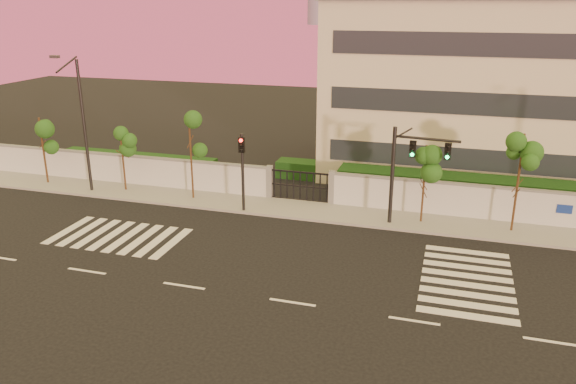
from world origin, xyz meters
name	(u,v)px	position (x,y,z in m)	size (l,w,h in m)	color
ground	(292,302)	(0.00, 0.00, 0.00)	(120.00, 120.00, 0.00)	black
sidewalk	(342,214)	(0.00, 10.50, 0.07)	(60.00, 3.00, 0.15)	gray
perimeter_wall	(349,190)	(0.10, 12.00, 1.07)	(60.00, 0.36, 2.20)	silver
hedge_row	(373,183)	(1.17, 14.74, 0.82)	(41.00, 4.25, 1.80)	black
institutional_building	(505,89)	(9.00, 21.99, 6.16)	(24.40, 12.40, 12.25)	beige
road_markings	(283,260)	(-1.58, 3.76, 0.01)	(57.00, 7.62, 0.02)	silver
street_tree_a	(42,136)	(-20.53, 10.53, 3.41)	(1.63, 1.29, 4.63)	#382314
street_tree_b	(122,146)	(-14.54, 10.68, 3.12)	(1.54, 1.23, 4.24)	#382314
street_tree_c	(190,137)	(-9.57, 10.50, 4.06)	(1.45, 1.15, 5.53)	#382314
street_tree_d	(426,167)	(4.53, 10.51, 3.35)	(1.45, 1.16, 4.55)	#382314
street_tree_e	(521,161)	(9.33, 10.59, 4.04)	(1.53, 1.22, 5.50)	#382314
traffic_signal_main	(406,165)	(3.52, 9.85, 3.54)	(3.54, 0.52, 5.60)	black
traffic_signal_secondary	(242,163)	(-5.73, 9.29, 3.04)	(0.37, 0.35, 4.78)	black
streetlight_west	(82,120)	(-16.67, 9.76, 4.85)	(0.54, 2.16, 8.97)	black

